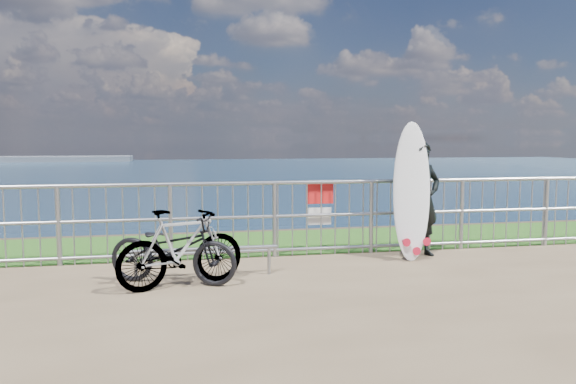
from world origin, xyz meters
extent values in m
plane|color=#235517|center=(0.00, 2.70, 0.01)|extent=(120.00, 120.00, 0.00)
cube|color=brown|center=(0.00, 3.90, -2.50)|extent=(120.00, 0.30, 5.00)
plane|color=navy|center=(0.00, 90.00, -5.00)|extent=(260.00, 260.00, 0.00)
cube|color=#565E68|center=(-50.00, 168.00, -4.25)|extent=(70.00, 12.00, 1.50)
cylinder|color=#95989D|center=(0.00, 1.60, 1.10)|extent=(10.00, 0.06, 0.06)
cylinder|color=#95989D|center=(0.00, 1.60, 0.61)|extent=(10.00, 0.05, 0.05)
cylinder|color=#95989D|center=(0.00, 1.60, 0.10)|extent=(10.00, 0.05, 0.05)
cylinder|color=#95989D|center=(-3.50, 1.60, 0.55)|extent=(0.06, 0.06, 1.10)
cylinder|color=#95989D|center=(-2.00, 1.60, 0.55)|extent=(0.06, 0.06, 1.10)
cylinder|color=#95989D|center=(-0.50, 1.60, 0.55)|extent=(0.06, 0.06, 1.10)
cylinder|color=#95989D|center=(1.00, 1.60, 0.55)|extent=(0.06, 0.06, 1.10)
cylinder|color=#95989D|center=(2.50, 1.60, 0.55)|extent=(0.06, 0.06, 1.10)
cylinder|color=#95989D|center=(4.00, 1.60, 0.55)|extent=(0.06, 0.06, 1.10)
cube|color=red|center=(0.20, 1.66, 0.92)|extent=(0.42, 0.02, 0.30)
cube|color=white|center=(0.20, 1.66, 0.92)|extent=(0.38, 0.01, 0.08)
cube|color=white|center=(0.20, 1.66, 0.58)|extent=(0.36, 0.02, 0.26)
imported|color=black|center=(1.66, 1.24, 0.85)|extent=(0.71, 0.57, 1.71)
ellipsoid|color=white|center=(1.42, 1.09, 1.00)|extent=(0.65, 0.61, 2.01)
cone|color=red|center=(1.27, 0.97, 0.28)|extent=(0.12, 0.22, 0.12)
cone|color=red|center=(1.58, 0.97, 0.28)|extent=(0.12, 0.22, 0.12)
cone|color=red|center=(1.42, 0.97, 0.15)|extent=(0.12, 0.22, 0.12)
imported|color=black|center=(-1.97, 0.32, 0.42)|extent=(1.70, 1.15, 0.84)
imported|color=black|center=(-1.87, 0.14, 0.47)|extent=(1.61, 0.94, 0.93)
cylinder|color=#95989D|center=(-1.59, 0.55, 0.36)|extent=(1.87, 0.05, 0.05)
cylinder|color=#95989D|center=(-2.42, 0.55, 0.18)|extent=(0.04, 0.04, 0.36)
cylinder|color=#95989D|center=(-0.76, 0.55, 0.18)|extent=(0.04, 0.04, 0.36)
camera|label=1|loc=(-1.91, -6.47, 1.75)|focal=35.00mm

